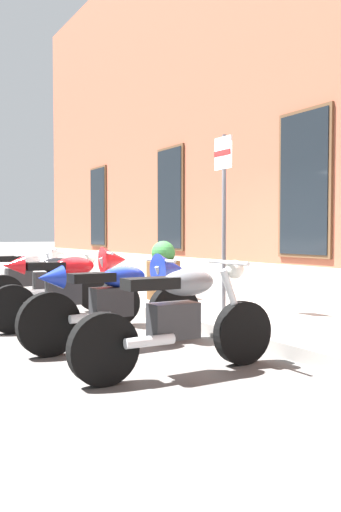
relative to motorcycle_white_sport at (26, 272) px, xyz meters
name	(u,v)px	position (x,y,z in m)	size (l,w,h in m)	color
ground_plane	(156,321)	(2.70, 1.13, -0.57)	(140.00, 140.00, 0.00)	#565451
sidewalk	(237,308)	(2.70, 2.58, -0.50)	(32.97, 2.90, 0.16)	gray
motorcycle_white_sport	(26,272)	(0.00, 0.00, 0.00)	(0.62, 2.03, 1.06)	black
motorcycle_black_naked	(53,284)	(1.32, 0.05, -0.10)	(0.62, 2.10, 0.95)	black
motorcycle_red_sport	(73,285)	(2.68, -0.11, 0.01)	(0.62, 2.01, 1.08)	black
motorcycle_blue_sport	(122,297)	(4.02, -0.03, -0.01)	(0.62, 2.18, 1.03)	black
motorcycle_grey_naked	(181,319)	(5.29, -0.05, -0.08)	(0.62, 2.05, 1.01)	black
parking_sign	(224,198)	(3.39, 1.81, 1.17)	(0.36, 0.07, 2.45)	#4C4C51
barrel_planter	(163,274)	(1.62, 1.87, 0.00)	(0.60, 0.60, 0.98)	brown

